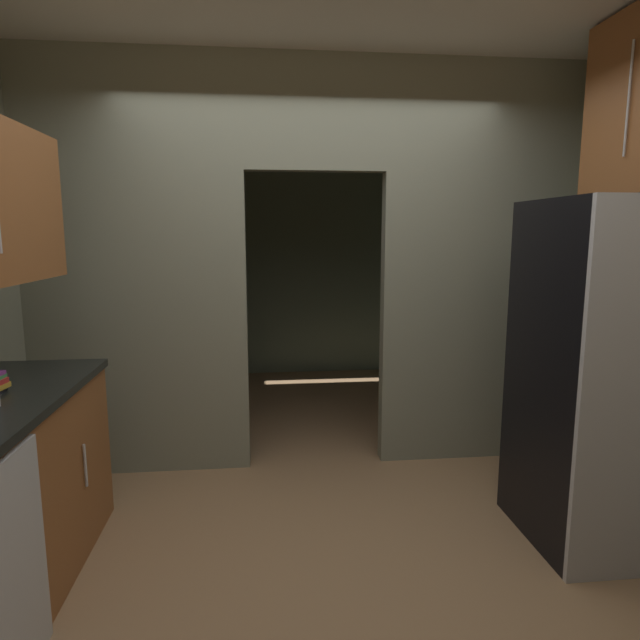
% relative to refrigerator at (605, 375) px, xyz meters
% --- Properties ---
extents(ground, '(20.00, 20.00, 0.00)m').
position_rel_refrigerator_xyz_m(ground, '(-1.44, -0.23, -0.90)').
color(ground, '#93704C').
extents(kitchen_partition, '(3.74, 0.12, 2.77)m').
position_rel_refrigerator_xyz_m(kitchen_partition, '(-1.45, 1.13, 0.57)').
color(kitchen_partition, gray).
rests_on(kitchen_partition, ground).
extents(adjoining_room_shell, '(3.74, 2.65, 2.77)m').
position_rel_refrigerator_xyz_m(adjoining_room_shell, '(-1.44, 2.97, 0.49)').
color(adjoining_room_shell, slate).
rests_on(adjoining_room_shell, ground).
extents(refrigerator, '(0.74, 0.78, 1.80)m').
position_rel_refrigerator_xyz_m(refrigerator, '(0.00, 0.00, 0.00)').
color(refrigerator, black).
rests_on(refrigerator, ground).
extents(dishwasher, '(0.02, 0.56, 0.86)m').
position_rel_refrigerator_xyz_m(dishwasher, '(-2.66, -0.73, -0.47)').
color(dishwasher, '#B7BABC').
rests_on(dishwasher, ground).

